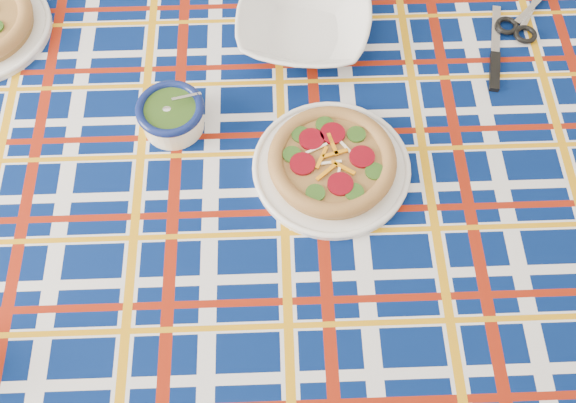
{
  "coord_description": "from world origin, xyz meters",
  "views": [
    {
      "loc": [
        0.32,
        -0.8,
        1.63
      ],
      "look_at": [
        0.33,
        -0.31,
        0.72
      ],
      "focal_mm": 40.0,
      "sensor_mm": 36.0,
      "label": 1
    }
  ],
  "objects_px": {
    "main_focaccia_plate": "(332,161)",
    "serving_bowl": "(304,25)",
    "pesto_bowl": "(171,114)",
    "dining_table": "(249,193)"
  },
  "relations": [
    {
      "from": "main_focaccia_plate",
      "to": "serving_bowl",
      "type": "height_order",
      "value": "serving_bowl"
    },
    {
      "from": "pesto_bowl",
      "to": "dining_table",
      "type": "bearing_deg",
      "value": -38.23
    },
    {
      "from": "main_focaccia_plate",
      "to": "pesto_bowl",
      "type": "distance_m",
      "value": 0.29
    },
    {
      "from": "dining_table",
      "to": "main_focaccia_plate",
      "type": "xyz_separation_m",
      "value": [
        0.14,
        0.0,
        0.1
      ]
    },
    {
      "from": "pesto_bowl",
      "to": "serving_bowl",
      "type": "bearing_deg",
      "value": 40.25
    },
    {
      "from": "main_focaccia_plate",
      "to": "dining_table",
      "type": "bearing_deg",
      "value": -178.97
    },
    {
      "from": "dining_table",
      "to": "serving_bowl",
      "type": "distance_m",
      "value": 0.34
    },
    {
      "from": "dining_table",
      "to": "pesto_bowl",
      "type": "height_order",
      "value": "pesto_bowl"
    },
    {
      "from": "dining_table",
      "to": "pesto_bowl",
      "type": "distance_m",
      "value": 0.2
    },
    {
      "from": "dining_table",
      "to": "main_focaccia_plate",
      "type": "distance_m",
      "value": 0.17
    }
  ]
}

